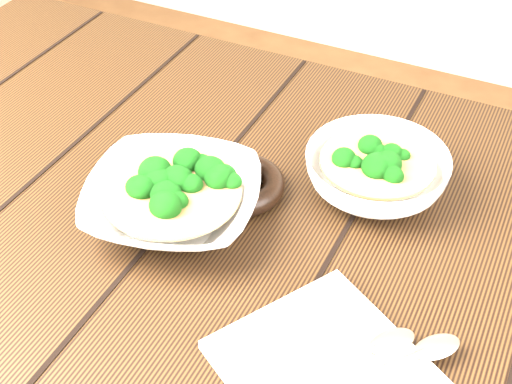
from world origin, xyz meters
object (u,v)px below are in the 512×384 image
object	(u,v)px
table	(200,277)
napkin	(335,380)
soup_bowl_front	(173,200)
soup_bowl_back	(376,172)
trivet	(240,184)

from	to	relation	value
table	napkin	bearing A→B (deg)	-32.67
soup_bowl_front	soup_bowl_back	distance (m)	0.26
soup_bowl_front	napkin	distance (m)	0.30
soup_bowl_back	napkin	distance (m)	0.30
soup_bowl_back	napkin	world-z (taller)	soup_bowl_back
table	soup_bowl_front	world-z (taller)	soup_bowl_front
table	napkin	xyz separation A→B (m)	(0.25, -0.16, 0.13)
soup_bowl_back	soup_bowl_front	bearing A→B (deg)	-142.71
trivet	napkin	distance (m)	0.30
table	trivet	bearing A→B (deg)	58.58
soup_bowl_front	napkin	xyz separation A→B (m)	(0.26, -0.14, -0.02)
soup_bowl_back	trivet	world-z (taller)	soup_bowl_back
napkin	soup_bowl_front	bearing A→B (deg)	-177.11
table	soup_bowl_back	distance (m)	0.28
soup_bowl_front	napkin	bearing A→B (deg)	-27.73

